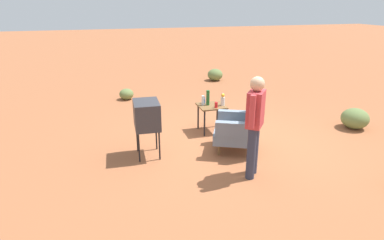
{
  "coord_description": "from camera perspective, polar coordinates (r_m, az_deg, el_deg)",
  "views": [
    {
      "loc": [
        5.43,
        -2.48,
        2.67
      ],
      "look_at": [
        0.13,
        -0.94,
        0.65
      ],
      "focal_mm": 30.3,
      "sensor_mm": 36.0,
      "label": 1
    }
  ],
  "objects": [
    {
      "name": "shrub_far",
      "position": [
        11.73,
        4.09,
        7.96
      ],
      "size": [
        0.54,
        0.54,
        0.42
      ],
      "primitive_type": "ellipsoid",
      "color": "olive",
      "rests_on": "ground"
    },
    {
      "name": "person_standing",
      "position": [
        5.08,
        10.98,
        -0.24
      ],
      "size": [
        0.46,
        0.4,
        1.64
      ],
      "color": "#2D3347",
      "rests_on": "ground"
    },
    {
      "name": "tv_on_stand",
      "position": [
        5.78,
        -7.95,
        0.85
      ],
      "size": [
        0.62,
        0.48,
        1.03
      ],
      "color": "black",
      "rests_on": "ground"
    },
    {
      "name": "shrub_mid",
      "position": [
        8.06,
        26.76,
        0.24
      ],
      "size": [
        0.59,
        0.59,
        0.46
      ],
      "primitive_type": "ellipsoid",
      "color": "olive",
      "rests_on": "ground"
    },
    {
      "name": "flower_vase",
      "position": [
        6.9,
        5.44,
        3.76
      ],
      "size": [
        0.15,
        0.1,
        0.27
      ],
      "color": "silver",
      "rests_on": "side_table"
    },
    {
      "name": "bottle_wine_green",
      "position": [
        6.9,
        2.81,
        3.93
      ],
      "size": [
        0.07,
        0.07,
        0.32
      ],
      "primitive_type": "cylinder",
      "color": "#1E5623",
      "rests_on": "side_table"
    },
    {
      "name": "soda_can_blue",
      "position": [
        7.05,
        2.07,
        3.47
      ],
      "size": [
        0.07,
        0.07,
        0.12
      ],
      "primitive_type": "cylinder",
      "color": "blue",
      "rests_on": "side_table"
    },
    {
      "name": "armchair",
      "position": [
        6.09,
        8.53,
        -1.03
      ],
      "size": [
        1.02,
        1.03,
        1.06
      ],
      "color": "brown",
      "rests_on": "ground"
    },
    {
      "name": "soda_can_red",
      "position": [
        6.75,
        4.27,
        2.66
      ],
      "size": [
        0.07,
        0.07,
        0.12
      ],
      "primitive_type": "cylinder",
      "color": "red",
      "rests_on": "side_table"
    },
    {
      "name": "bottle_short_clear",
      "position": [
        6.92,
        1.96,
        3.48
      ],
      "size": [
        0.06,
        0.06,
        0.2
      ],
      "primitive_type": "cylinder",
      "color": "silver",
      "rests_on": "side_table"
    },
    {
      "name": "shrub_lone",
      "position": [
        9.57,
        -11.47,
        4.49
      ],
      "size": [
        0.41,
        0.41,
        0.31
      ],
      "primitive_type": "ellipsoid",
      "color": "olive",
      "rests_on": "ground"
    },
    {
      "name": "ground_plane",
      "position": [
        6.54,
        7.67,
        -4.19
      ],
      "size": [
        60.0,
        60.0,
        0.0
      ],
      "primitive_type": "plane",
      "color": "#A05B38"
    },
    {
      "name": "side_table",
      "position": [
        6.96,
        3.41,
        1.95
      ],
      "size": [
        0.56,
        0.56,
        0.59
      ],
      "color": "black",
      "rests_on": "ground"
    }
  ]
}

